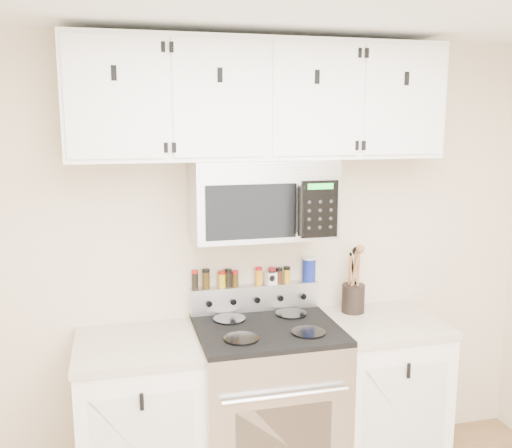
{
  "coord_description": "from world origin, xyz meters",
  "views": [
    {
      "loc": [
        -0.77,
        -1.4,
        2.05
      ],
      "look_at": [
        -0.06,
        1.45,
        1.51
      ],
      "focal_mm": 40.0,
      "sensor_mm": 36.0,
      "label": 1
    }
  ],
  "objects_px": {
    "microwave": "(262,198)",
    "utensil_crock": "(353,296)",
    "salt_canister": "(309,269)",
    "range": "(267,405)"
  },
  "relations": [
    {
      "from": "microwave",
      "to": "utensil_crock",
      "type": "distance_m",
      "value": 0.84
    },
    {
      "from": "salt_canister",
      "to": "microwave",
      "type": "bearing_deg",
      "value": -154.88
    },
    {
      "from": "range",
      "to": "salt_canister",
      "type": "height_order",
      "value": "salt_canister"
    },
    {
      "from": "range",
      "to": "microwave",
      "type": "bearing_deg",
      "value": 89.77
    },
    {
      "from": "microwave",
      "to": "salt_canister",
      "type": "relative_size",
      "value": 5.25
    },
    {
      "from": "microwave",
      "to": "salt_canister",
      "type": "xyz_separation_m",
      "value": [
        0.33,
        0.16,
        -0.46
      ]
    },
    {
      "from": "microwave",
      "to": "salt_canister",
      "type": "distance_m",
      "value": 0.59
    },
    {
      "from": "utensil_crock",
      "to": "salt_canister",
      "type": "height_order",
      "value": "utensil_crock"
    },
    {
      "from": "range",
      "to": "utensil_crock",
      "type": "relative_size",
      "value": 2.8
    },
    {
      "from": "salt_canister",
      "to": "range",
      "type": "bearing_deg",
      "value": -139.65
    }
  ]
}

